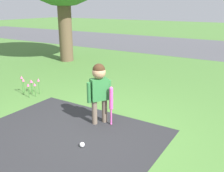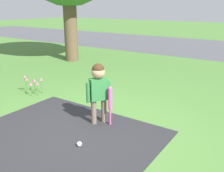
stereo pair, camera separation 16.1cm
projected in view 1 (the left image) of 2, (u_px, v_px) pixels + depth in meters
name	position (u px, v px, depth m)	size (l,w,h in m)	color
ground_plane	(82.00, 137.00, 3.86)	(60.00, 60.00, 0.00)	#477533
street_strip	(213.00, 48.00, 11.86)	(40.00, 6.00, 0.01)	#4C4C51
child	(99.00, 85.00, 4.11)	(0.29, 0.37, 1.05)	#6B5B4C
baseball_bat	(111.00, 100.00, 4.11)	(0.07, 0.07, 0.68)	#E54CA5
sports_ball	(82.00, 145.00, 3.57)	(0.07, 0.07, 0.07)	white
flower_bed	(30.00, 82.00, 5.61)	(0.49, 0.35, 0.43)	#38702D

